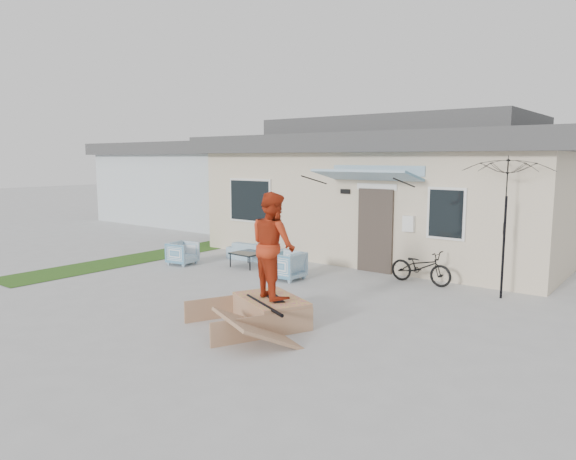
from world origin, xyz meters
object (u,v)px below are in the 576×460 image
Objects in this scene: coffee_table at (249,259)px; skater at (273,243)px; loveseat at (257,248)px; skateboard at (273,296)px; skate_ramp at (271,311)px; armchair_left at (183,252)px; bicycle at (421,263)px; patio_umbrella at (506,214)px; armchair_right at (287,264)px.

coffee_table is 4.99m from skater.
loveseat reaches higher than skateboard.
loveseat is at bearing 158.18° from skate_ramp.
coffee_table is (1.60, 0.89, -0.15)m from armchair_left.
coffee_table is at bearing 170.94° from skateboard.
bicycle is 2.23m from patio_umbrella.
armchair_left is 0.31× the size of patio_umbrella.
skateboard reaches higher than coffee_table.
patio_umbrella is (6.21, 0.83, 1.56)m from coffee_table.
armchair_left is 0.46× the size of bicycle.
armchair_left is at bearing -84.40° from armchair_right.
loveseat is 2.31× the size of armchair_right.
patio_umbrella is at bearing -92.12° from bicycle.
bicycle reaches higher than loveseat.
armchair_left is at bearing -151.05° from coffee_table.
skater is (3.55, -3.29, 1.22)m from coffee_table.
coffee_table is (-1.70, 0.54, -0.17)m from armchair_right.
skater is at bearing 0.00° from skateboard.
skater is at bearing 33.51° from armchair_right.
skater is (0.00, 0.00, 0.94)m from skateboard.
patio_umbrella is at bearing 106.63° from armchair_right.
loveseat reaches higher than coffee_table.
coffee_table is at bearing 106.03° from bicycle.
skater reaches higher than armchair_left.
patio_umbrella reaches higher than skateboard.
coffee_table is (0.43, -0.83, -0.14)m from loveseat.
bicycle is 0.81× the size of skater.
skate_ramp is 2.32× the size of skateboard.
patio_umbrella reaches higher than coffee_table.
armchair_right is at bearing -163.03° from patio_umbrella.
bicycle is (4.81, 0.17, 0.14)m from loveseat.
bicycle is at bearing 174.19° from loveseat.
patio_umbrella is 5.18m from skate_ramp.
bicycle is at bearing 103.45° from skate_ramp.
skater reaches higher than skate_ramp.
bicycle is 4.42m from skate_ramp.
skate_ramp is at bearing 172.03° from bicycle.
patio_umbrella reaches higher than armchair_left.
skateboard is 0.94m from skater.
skater reaches higher than loveseat.
loveseat is 2.18× the size of coffee_table.
armchair_left is 6.27m from bicycle.
bicycle is at bearing 112.81° from skateboard.
loveseat is 0.77× the size of patio_umbrella.
armchair_left is 5.68m from skate_ramp.
skateboard is at bearing -0.00° from skater.
skate_ramp is at bearing -80.78° from skateboard.
armchair_right is at bearing 157.66° from skateboard.
skateboard is (5.15, -2.40, 0.13)m from armchair_left.
patio_umbrella is 1.21× the size of skater.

